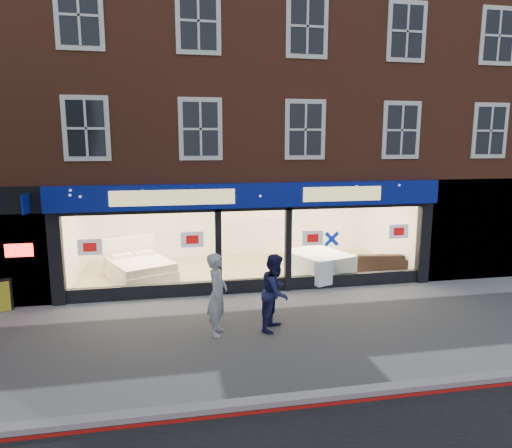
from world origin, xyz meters
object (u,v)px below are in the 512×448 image
object	(u,v)px
display_bed	(140,268)
sofa	(378,261)
a_board	(0,296)
mattress_stack	(318,264)
pedestrian_grey	(217,294)
pedestrian_blue	(276,292)

from	to	relation	value
display_bed	sofa	xyz separation A→B (m)	(8.02, -0.52, -0.04)
sofa	a_board	size ratio (longest dim) A/B	2.40
display_bed	mattress_stack	size ratio (longest dim) A/B	1.11
sofa	pedestrian_grey	world-z (taller)	pedestrian_grey
display_bed	mattress_stack	distance (m)	5.81
sofa	pedestrian_grey	xyz separation A→B (m)	(-5.99, -4.08, 0.57)
mattress_stack	display_bed	bearing A→B (deg)	171.86
pedestrian_blue	a_board	bearing A→B (deg)	102.22
display_bed	a_board	xyz separation A→B (m)	(-3.48, -2.12, -0.01)
a_board	pedestrian_blue	bearing A→B (deg)	-38.44
pedestrian_grey	pedestrian_blue	xyz separation A→B (m)	(1.40, 0.04, -0.05)
display_bed	mattress_stack	bearing A→B (deg)	-31.97
a_board	pedestrian_blue	xyz separation A→B (m)	(6.91, -2.44, 0.49)
display_bed	pedestrian_blue	world-z (taller)	pedestrian_blue
mattress_stack	sofa	size ratio (longest dim) A/B	1.16
a_board	pedestrian_grey	xyz separation A→B (m)	(5.51, -2.48, 0.54)
sofa	a_board	world-z (taller)	a_board
sofa	pedestrian_blue	size ratio (longest dim) A/B	1.13
mattress_stack	pedestrian_grey	xyz separation A→B (m)	(-3.73, -3.78, 0.48)
display_bed	mattress_stack	xyz separation A→B (m)	(5.75, -0.82, 0.05)
display_bed	pedestrian_blue	bearing A→B (deg)	-76.94
pedestrian_grey	mattress_stack	bearing A→B (deg)	-28.07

